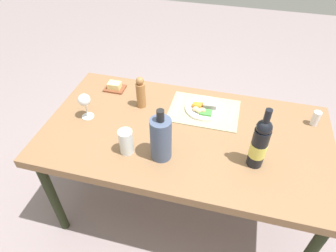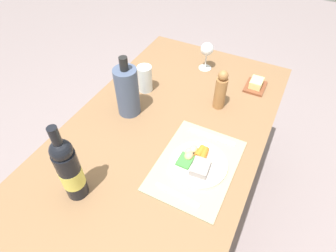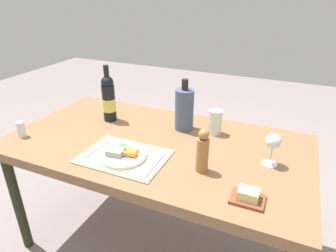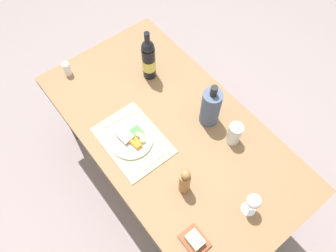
% 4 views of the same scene
% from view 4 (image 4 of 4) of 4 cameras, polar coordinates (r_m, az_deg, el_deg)
% --- Properties ---
extents(ground_plane, '(8.00, 8.00, 0.00)m').
position_cam_4_polar(ground_plane, '(2.46, 0.32, -8.93)').
color(ground_plane, gray).
extents(dining_table, '(1.59, 0.86, 0.72)m').
position_cam_4_polar(dining_table, '(1.86, 0.41, -1.49)').
color(dining_table, '#866140').
rests_on(dining_table, ground_plane).
extents(placemat, '(0.41, 0.30, 0.01)m').
position_cam_4_polar(placemat, '(1.78, -6.14, -2.52)').
color(placemat, tan).
rests_on(placemat, dining_table).
extents(dinner_plate, '(0.23, 0.23, 0.05)m').
position_cam_4_polar(dinner_plate, '(1.76, -6.31, -2.36)').
color(dinner_plate, white).
rests_on(dinner_plate, placemat).
extents(fork, '(0.03, 0.18, 0.00)m').
position_cam_4_polar(fork, '(1.85, -8.77, 1.16)').
color(fork, silver).
rests_on(fork, placemat).
extents(knife, '(0.02, 0.21, 0.00)m').
position_cam_4_polar(knife, '(1.71, -3.01, -6.39)').
color(knife, silver).
rests_on(knife, placemat).
extents(wine_bottle, '(0.08, 0.08, 0.34)m').
position_cam_4_polar(wine_bottle, '(1.92, -3.40, 11.53)').
color(wine_bottle, black).
rests_on(wine_bottle, dining_table).
extents(water_tumbler, '(0.07, 0.07, 0.14)m').
position_cam_4_polar(water_tumbler, '(1.76, 11.50, -1.47)').
color(water_tumbler, silver).
rests_on(water_tumbler, dining_table).
extents(pepper_mill, '(0.06, 0.06, 0.21)m').
position_cam_4_polar(pepper_mill, '(1.57, 2.95, -9.63)').
color(pepper_mill, '#A36E3D').
rests_on(pepper_mill, dining_table).
extents(wine_glass, '(0.07, 0.07, 0.16)m').
position_cam_4_polar(wine_glass, '(1.57, 14.73, -12.70)').
color(wine_glass, white).
rests_on(wine_glass, dining_table).
extents(salt_shaker, '(0.04, 0.04, 0.09)m').
position_cam_4_polar(salt_shaker, '(2.09, -17.23, 9.51)').
color(salt_shaker, white).
rests_on(salt_shaker, dining_table).
extents(cooler_bottle, '(0.11, 0.11, 0.30)m').
position_cam_4_polar(cooler_bottle, '(1.75, 7.46, 3.26)').
color(cooler_bottle, '#475572').
rests_on(cooler_bottle, dining_table).
extents(butter_dish, '(0.13, 0.10, 0.05)m').
position_cam_4_polar(butter_dish, '(1.58, 4.72, -19.31)').
color(butter_dish, brown).
rests_on(butter_dish, dining_table).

